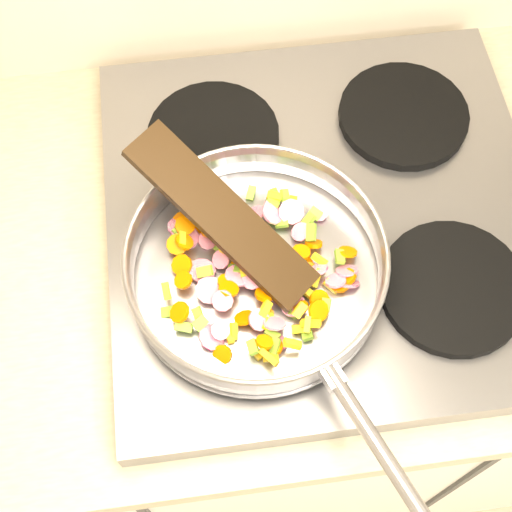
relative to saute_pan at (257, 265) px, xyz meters
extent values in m
cube|color=#939399|center=(0.11, 0.10, -0.07)|extent=(0.60, 0.60, 0.04)
cylinder|color=black|center=(-0.03, -0.04, -0.04)|extent=(0.19, 0.19, 0.02)
cylinder|color=black|center=(0.25, -0.04, -0.04)|extent=(0.19, 0.19, 0.02)
cylinder|color=black|center=(-0.03, 0.24, -0.04)|extent=(0.19, 0.19, 0.02)
cylinder|color=black|center=(0.25, 0.24, -0.04)|extent=(0.19, 0.19, 0.02)
cylinder|color=#9E9EA5|center=(0.00, 0.00, -0.03)|extent=(0.32, 0.32, 0.01)
torus|color=#9E9EA5|center=(0.00, 0.00, 0.00)|extent=(0.37, 0.37, 0.06)
torus|color=#9E9EA5|center=(0.00, 0.00, 0.03)|extent=(0.33, 0.33, 0.01)
cylinder|color=#9E9EA5|center=(0.10, -0.24, 0.02)|extent=(0.09, 0.18, 0.02)
cube|color=#9E9EA5|center=(0.06, -0.16, 0.02)|extent=(0.03, 0.04, 0.02)
cylinder|color=#CC1356|center=(0.06, 0.08, -0.01)|extent=(0.05, 0.05, 0.02)
cylinder|color=#E06700|center=(-0.02, 0.01, -0.02)|extent=(0.03, 0.03, 0.02)
cylinder|color=#E06700|center=(0.00, 0.00, -0.01)|extent=(0.03, 0.03, 0.02)
cube|color=yellow|center=(0.00, -0.12, -0.02)|extent=(0.02, 0.01, 0.02)
cube|color=yellow|center=(0.00, -0.12, 0.00)|extent=(0.02, 0.03, 0.01)
cylinder|color=#E06700|center=(0.07, -0.01, -0.02)|extent=(0.03, 0.03, 0.02)
cylinder|color=#E06700|center=(0.11, -0.02, -0.02)|extent=(0.03, 0.03, 0.03)
cylinder|color=#E06700|center=(-0.02, 0.10, -0.02)|extent=(0.04, 0.04, 0.02)
cylinder|color=#E06700|center=(-0.04, -0.02, -0.01)|extent=(0.03, 0.03, 0.02)
cube|color=#78B02D|center=(0.06, 0.01, -0.02)|extent=(0.02, 0.02, 0.02)
cube|color=yellow|center=(-0.04, -0.08, -0.02)|extent=(0.01, 0.02, 0.01)
cube|color=#78B02D|center=(0.05, -0.09, -0.02)|extent=(0.01, 0.02, 0.01)
cylinder|color=#CC1356|center=(-0.06, -0.02, -0.01)|extent=(0.04, 0.04, 0.02)
cylinder|color=#E06700|center=(0.08, 0.03, -0.02)|extent=(0.03, 0.03, 0.03)
cylinder|color=#E06700|center=(0.12, 0.01, -0.01)|extent=(0.03, 0.03, 0.02)
cube|color=#78B02D|center=(-0.02, -0.10, -0.01)|extent=(0.02, 0.02, 0.01)
cylinder|color=#CC1356|center=(-0.02, 0.00, -0.01)|extent=(0.05, 0.05, 0.01)
cube|color=#78B02D|center=(0.05, 0.02, -0.02)|extent=(0.02, 0.02, 0.01)
cube|color=#78B02D|center=(0.09, 0.07, -0.01)|extent=(0.02, 0.02, 0.01)
cube|color=yellow|center=(0.04, 0.10, -0.01)|extent=(0.02, 0.02, 0.01)
cube|color=yellow|center=(-0.02, 0.00, -0.01)|extent=(0.01, 0.02, 0.01)
cylinder|color=#CC1356|center=(-0.06, 0.06, -0.02)|extent=(0.03, 0.03, 0.02)
cylinder|color=#E06700|center=(-0.05, 0.06, -0.01)|extent=(0.03, 0.03, 0.02)
cylinder|color=#E06700|center=(0.07, -0.07, 0.00)|extent=(0.04, 0.04, 0.02)
cylinder|color=#CC1356|center=(-0.07, 0.01, -0.02)|extent=(0.04, 0.04, 0.01)
cylinder|color=#CC1356|center=(-0.05, -0.04, -0.01)|extent=(0.04, 0.03, 0.02)
cube|color=#78B02D|center=(0.01, -0.10, -0.01)|extent=(0.02, 0.02, 0.02)
cube|color=#78B02D|center=(0.04, 0.06, -0.02)|extent=(0.02, 0.01, 0.01)
cylinder|color=#CC1356|center=(0.06, 0.05, -0.01)|extent=(0.03, 0.04, 0.02)
cube|color=yellow|center=(0.02, 0.00, -0.01)|extent=(0.02, 0.01, 0.02)
cylinder|color=#E06700|center=(-0.03, 0.06, -0.01)|extent=(0.02, 0.02, 0.02)
cylinder|color=#E06700|center=(-0.04, -0.01, -0.01)|extent=(0.03, 0.03, 0.01)
cube|color=yellow|center=(0.08, 0.00, -0.01)|extent=(0.02, 0.02, 0.01)
cylinder|color=#E06700|center=(0.02, -0.02, -0.01)|extent=(0.04, 0.03, 0.03)
cylinder|color=#CC1356|center=(0.01, 0.08, -0.02)|extent=(0.04, 0.04, 0.03)
cube|color=#78B02D|center=(-0.10, -0.06, -0.02)|extent=(0.02, 0.02, 0.01)
cube|color=#78B02D|center=(-0.09, 0.07, -0.02)|extent=(0.02, 0.02, 0.01)
cube|color=yellow|center=(0.04, 0.01, -0.01)|extent=(0.02, 0.02, 0.02)
cube|color=yellow|center=(0.04, -0.07, 0.00)|extent=(0.02, 0.02, 0.02)
cylinder|color=#CC1356|center=(-0.01, -0.07, -0.01)|extent=(0.03, 0.04, 0.02)
cube|color=yellow|center=(-0.04, -0.07, -0.02)|extent=(0.01, 0.02, 0.02)
cube|color=#78B02D|center=(0.07, 0.06, -0.01)|extent=(0.02, 0.02, 0.02)
cylinder|color=#E06700|center=(-0.02, -0.06, -0.02)|extent=(0.04, 0.03, 0.02)
cube|color=yellow|center=(0.03, -0.11, -0.01)|extent=(0.02, 0.02, 0.02)
cube|color=#78B02D|center=(-0.03, 0.12, -0.02)|extent=(0.01, 0.02, 0.01)
cube|color=#78B02D|center=(-0.03, 0.01, -0.02)|extent=(0.02, 0.02, 0.01)
cube|color=yellow|center=(0.00, -0.06, -0.01)|extent=(0.02, 0.02, 0.01)
cylinder|color=#CC1356|center=(0.10, -0.03, -0.01)|extent=(0.03, 0.03, 0.02)
cylinder|color=#E06700|center=(-0.09, 0.05, -0.01)|extent=(0.03, 0.03, 0.02)
cube|color=#78B02D|center=(0.08, 0.04, 0.00)|extent=(0.02, 0.03, 0.02)
cylinder|color=#CC1356|center=(-0.09, 0.08, -0.02)|extent=(0.04, 0.04, 0.01)
cylinder|color=#CC1356|center=(-0.05, -0.07, -0.01)|extent=(0.03, 0.03, 0.02)
cylinder|color=#E06700|center=(-0.09, 0.02, -0.02)|extent=(0.04, 0.04, 0.02)
cube|color=#78B02D|center=(0.04, 0.11, -0.02)|extent=(0.01, 0.02, 0.01)
cube|color=#78B02D|center=(-0.04, -0.02, -0.02)|extent=(0.02, 0.02, 0.01)
cylinder|color=#E06700|center=(-0.09, 0.09, -0.02)|extent=(0.03, 0.03, 0.02)
cube|color=yellow|center=(-0.01, -0.11, -0.02)|extent=(0.02, 0.02, 0.01)
cube|color=#78B02D|center=(0.05, -0.02, -0.02)|extent=(0.02, 0.02, 0.02)
cube|color=yellow|center=(0.04, -0.08, -0.02)|extent=(0.02, 0.01, 0.02)
cylinder|color=#CC1356|center=(0.04, -0.05, -0.02)|extent=(0.04, 0.04, 0.01)
cylinder|color=#E06700|center=(0.10, -0.03, -0.02)|extent=(0.03, 0.03, 0.01)
cube|color=#78B02D|center=(-0.11, -0.04, -0.02)|extent=(0.02, 0.02, 0.02)
cylinder|color=#E06700|center=(0.01, 0.01, -0.01)|extent=(0.03, 0.03, 0.02)
cylinder|color=#CC1356|center=(-0.04, 0.02, -0.01)|extent=(0.02, 0.03, 0.02)
cylinder|color=#CC1356|center=(0.03, 0.08, -0.01)|extent=(0.03, 0.03, 0.02)
cube|color=#78B02D|center=(0.08, -0.06, -0.01)|extent=(0.02, 0.02, 0.01)
cylinder|color=#CC1356|center=(-0.08, 0.06, -0.03)|extent=(0.04, 0.04, 0.02)
cube|color=#78B02D|center=(-0.05, 0.11, -0.02)|extent=(0.02, 0.02, 0.01)
cylinder|color=#E06700|center=(-0.04, 0.07, -0.02)|extent=(0.03, 0.03, 0.02)
cylinder|color=#CC1356|center=(0.02, -0.03, -0.01)|extent=(0.04, 0.04, 0.03)
cube|color=yellow|center=(0.06, 0.10, -0.02)|extent=(0.02, 0.02, 0.01)
cylinder|color=#CC1356|center=(0.11, -0.03, -0.02)|extent=(0.04, 0.03, 0.03)
cube|color=yellow|center=(-0.11, -0.02, -0.01)|extent=(0.01, 0.02, 0.02)
cube|color=#78B02D|center=(-0.08, -0.06, -0.01)|extent=(0.02, 0.02, 0.01)
cylinder|color=#CC1356|center=(0.08, -0.01, -0.01)|extent=(0.03, 0.03, 0.02)
cylinder|color=#CC1356|center=(0.11, -0.01, -0.02)|extent=(0.04, 0.03, 0.02)
cylinder|color=#E06700|center=(0.00, -0.06, -0.03)|extent=(0.03, 0.03, 0.01)
cube|color=#78B02D|center=(-0.08, -0.05, -0.01)|extent=(0.02, 0.02, 0.02)
cube|color=#78B02D|center=(-0.01, 0.02, -0.02)|extent=(0.02, 0.02, 0.01)
cylinder|color=#E06700|center=(-0.08, 0.07, 0.00)|extent=(0.03, 0.03, 0.02)
cylinder|color=#E06700|center=(0.11, -0.02, -0.03)|extent=(0.03, 0.03, 0.03)
cube|color=#78B02D|center=(0.05, 0.10, -0.01)|extent=(0.01, 0.02, 0.02)
cylinder|color=#E06700|center=(0.01, -0.10, -0.02)|extent=(0.03, 0.03, 0.01)
cylinder|color=#CC1356|center=(0.03, -0.02, -0.03)|extent=(0.03, 0.03, 0.02)
cylinder|color=#CC1356|center=(-0.01, 0.06, -0.01)|extent=(0.04, 0.04, 0.02)
cylinder|color=#E06700|center=(-0.03, 0.05, -0.02)|extent=(0.03, 0.03, 0.02)
cube|color=yellow|center=(0.00, -0.07, -0.02)|extent=(0.02, 0.03, 0.02)
cylinder|color=#E06700|center=(-0.09, 0.00, -0.01)|extent=(0.03, 0.03, 0.02)
cube|color=yellow|center=(0.05, 0.02, -0.02)|extent=(0.03, 0.02, 0.02)
cube|color=#78B02D|center=(0.11, 0.00, -0.01)|extent=(0.01, 0.02, 0.01)
cylinder|color=#E06700|center=(-0.06, -0.10, -0.03)|extent=(0.03, 0.03, 0.02)
cube|color=#78B02D|center=(0.04, 0.07, -0.02)|extent=(0.02, 0.02, 0.01)
cylinder|color=#CC1356|center=(0.09, 0.08, -0.02)|extent=(0.03, 0.03, 0.02)
cube|color=yellow|center=(0.05, -0.08, -0.01)|extent=(0.03, 0.02, 0.02)
cylinder|color=#E06700|center=(0.02, 0.04, -0.01)|extent=(0.03, 0.03, 0.02)
cylinder|color=#CC1356|center=(-0.07, -0.08, -0.02)|extent=(0.04, 0.05, 0.02)
cylinder|color=#CC1356|center=(0.01, -0.08, -0.01)|extent=(0.03, 0.03, 0.02)
cube|color=#78B02D|center=(0.04, -0.06, -0.02)|extent=(0.02, 0.02, 0.02)
cube|color=#78B02D|center=(0.03, 0.09, -0.01)|extent=(0.02, 0.02, 0.02)
cylinder|color=#E06700|center=(0.00, -0.10, 0.00)|extent=(0.03, 0.03, 0.02)
cylinder|color=#E06700|center=(0.01, -0.04, -0.01)|extent=(0.03, 0.03, 0.02)
cylinder|color=#CC1356|center=(0.03, 0.08, -0.01)|extent=(0.03, 0.04, 0.03)
cube|color=yellow|center=(-0.02, 0.01, -0.02)|extent=(0.03, 0.01, 0.01)
cylinder|color=#E06700|center=(0.05, 0.08, -0.02)|extent=(0.03, 0.03, 0.01)
cube|color=#78B02D|center=(-0.04, 0.04, -0.02)|extent=(0.02, 0.02, 0.01)
cube|color=yellow|center=(-0.09, 0.05, 0.00)|extent=(0.01, 0.02, 0.01)
cylinder|color=#E06700|center=(-0.10, -0.05, -0.01)|extent=(0.03, 0.04, 0.02)
cube|color=yellow|center=(0.09, -0.03, -0.02)|extent=(0.02, 0.02, 0.02)
cylinder|color=#CC1356|center=(-0.01, -0.01, -0.01)|extent=(0.03, 0.03, 0.02)
cylinder|color=#CC1356|center=(0.01, -0.10, -0.02)|extent=(0.03, 0.03, 0.02)
cylinder|color=#E06700|center=(0.05, -0.06, -0.01)|extent=(0.03, 0.03, 0.02)
cylinder|color=#E06700|center=(0.00, -0.09, -0.02)|extent=(0.03, 0.03, 0.03)
cube|color=#78B02D|center=(0.01, -0.09, -0.01)|extent=(0.02, 0.02, 0.01)
cube|color=yellow|center=(0.05, -0.09, 0.00)|extent=(0.01, 0.02, 0.01)
cube|color=yellow|center=(0.06, -0.04, -0.02)|extent=(0.02, 0.02, 0.01)
cylinder|color=#E06700|center=(-0.10, 0.05, -0.01)|extent=(0.04, 0.04, 0.02)
cube|color=#78B02D|center=(0.01, 0.12, -0.02)|extent=(0.02, 0.02, 0.01)
cube|color=#78B02D|center=(-0.07, 0.00, 0.00)|extent=(0.02, 0.02, 0.02)
cube|color=yellow|center=(0.07, -0.02, -0.01)|extent=(0.02, 0.03, 0.02)
cylinder|color=#E06700|center=(0.06, 0.01, -0.01)|extent=(0.03, 0.03, 0.01)
cylinder|color=#E06700|center=(0.07, -0.05, -0.01)|extent=(0.04, 0.04, 0.02)
cylinder|color=#E06700|center=(-0.07, 0.07, -0.03)|extent=(0.03, 0.03, 0.02)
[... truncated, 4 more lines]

